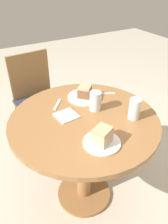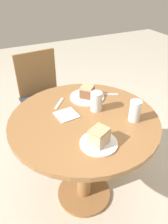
{
  "view_description": "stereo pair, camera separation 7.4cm",
  "coord_description": "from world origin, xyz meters",
  "px_view_note": "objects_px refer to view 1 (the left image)",
  "views": [
    {
      "loc": [
        -0.54,
        -0.93,
        1.5
      ],
      "look_at": [
        0.0,
        0.0,
        0.78
      ],
      "focal_mm": 35.0,
      "sensor_mm": 36.0,
      "label": 1
    },
    {
      "loc": [
        -0.47,
        -0.96,
        1.5
      ],
      "look_at": [
        0.0,
        0.0,
        0.78
      ],
      "focal_mm": 35.0,
      "sensor_mm": 36.0,
      "label": 2
    }
  ],
  "objects_px": {
    "cake_slice_near": "(85,91)",
    "cake_slice_far": "(102,135)",
    "glass_lemonade": "(95,102)",
    "glass_water": "(134,110)",
    "plate_far": "(102,142)",
    "plate_near": "(85,97)",
    "chair": "(39,100)"
  },
  "relations": [
    {
      "from": "cake_slice_near",
      "to": "cake_slice_far",
      "type": "xyz_separation_m",
      "value": [
        -0.16,
        -0.45,
        0.0
      ]
    },
    {
      "from": "glass_water",
      "to": "plate_near",
      "type": "bearing_deg",
      "value": 110.11
    },
    {
      "from": "plate_near",
      "to": "glass_lemonade",
      "type": "distance_m",
      "value": 0.17
    },
    {
      "from": "plate_near",
      "to": "cake_slice_near",
      "type": "bearing_deg",
      "value": 180.0
    },
    {
      "from": "plate_far",
      "to": "glass_lemonade",
      "type": "distance_m",
      "value": 0.32
    },
    {
      "from": "glass_lemonade",
      "to": "plate_far",
      "type": "bearing_deg",
      "value": -116.31
    },
    {
      "from": "plate_near",
      "to": "glass_lemonade",
      "type": "relative_size",
      "value": 1.91
    },
    {
      "from": "glass_lemonade",
      "to": "glass_water",
      "type": "relative_size",
      "value": 0.96
    },
    {
      "from": "plate_near",
      "to": "plate_far",
      "type": "relative_size",
      "value": 1.2
    },
    {
      "from": "chair",
      "to": "cake_slice_far",
      "type": "relative_size",
      "value": 7.3
    },
    {
      "from": "plate_far",
      "to": "glass_lemonade",
      "type": "relative_size",
      "value": 1.6
    },
    {
      "from": "chair",
      "to": "glass_lemonade",
      "type": "xyz_separation_m",
      "value": [
        0.13,
        -0.76,
        0.34
      ]
    },
    {
      "from": "cake_slice_near",
      "to": "glass_water",
      "type": "distance_m",
      "value": 0.38
    },
    {
      "from": "cake_slice_far",
      "to": "glass_lemonade",
      "type": "distance_m",
      "value": 0.32
    },
    {
      "from": "chair",
      "to": "glass_water",
      "type": "bearing_deg",
      "value": -78.84
    },
    {
      "from": "chair",
      "to": "glass_lemonade",
      "type": "bearing_deg",
      "value": -85.4
    },
    {
      "from": "plate_far",
      "to": "cake_slice_far",
      "type": "xyz_separation_m",
      "value": [
        -0.0,
        0.0,
        0.05
      ]
    },
    {
      "from": "glass_lemonade",
      "to": "glass_water",
      "type": "bearing_deg",
      "value": -52.78
    },
    {
      "from": "cake_slice_near",
      "to": "cake_slice_far",
      "type": "height_order",
      "value": "cake_slice_far"
    },
    {
      "from": "glass_lemonade",
      "to": "plate_near",
      "type": "bearing_deg",
      "value": 83.81
    },
    {
      "from": "plate_near",
      "to": "cake_slice_far",
      "type": "xyz_separation_m",
      "value": [
        -0.16,
        -0.45,
        0.05
      ]
    },
    {
      "from": "glass_water",
      "to": "cake_slice_far",
      "type": "bearing_deg",
      "value": -162.3
    },
    {
      "from": "chair",
      "to": "cake_slice_far",
      "type": "distance_m",
      "value": 1.1
    },
    {
      "from": "chair",
      "to": "plate_near",
      "type": "distance_m",
      "value": 0.68
    },
    {
      "from": "plate_near",
      "to": "cake_slice_far",
      "type": "bearing_deg",
      "value": -109.58
    },
    {
      "from": "plate_far",
      "to": "glass_water",
      "type": "xyz_separation_m",
      "value": [
        0.29,
        0.09,
        0.05
      ]
    },
    {
      "from": "plate_far",
      "to": "cake_slice_far",
      "type": "distance_m",
      "value": 0.05
    },
    {
      "from": "cake_slice_far",
      "to": "glass_lemonade",
      "type": "xyz_separation_m",
      "value": [
        0.14,
        0.29,
        0.0
      ]
    },
    {
      "from": "plate_far",
      "to": "cake_slice_near",
      "type": "relative_size",
      "value": 1.66
    },
    {
      "from": "cake_slice_near",
      "to": "glass_lemonade",
      "type": "height_order",
      "value": "glass_lemonade"
    },
    {
      "from": "plate_near",
      "to": "glass_water",
      "type": "bearing_deg",
      "value": -69.89
    },
    {
      "from": "chair",
      "to": "cake_slice_far",
      "type": "bearing_deg",
      "value": -95.76
    }
  ]
}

